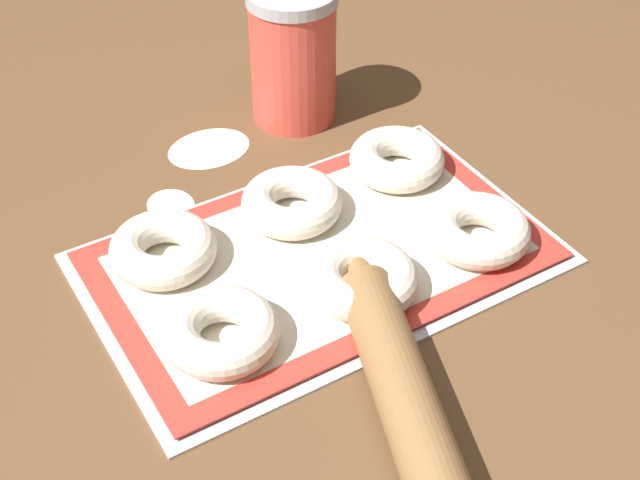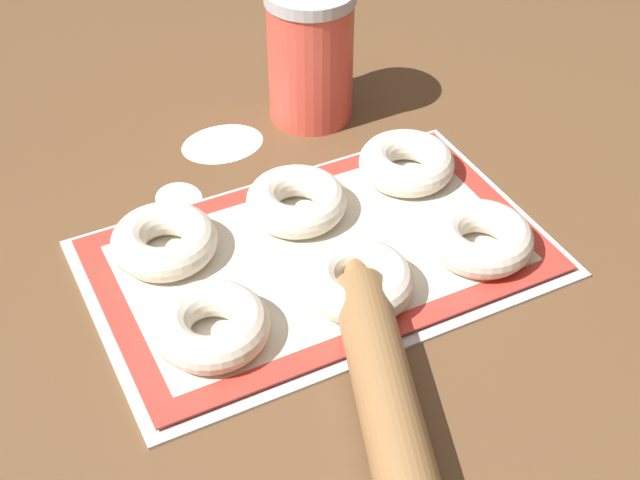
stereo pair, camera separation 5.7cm
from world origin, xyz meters
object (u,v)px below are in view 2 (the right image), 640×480
(bagel_front_center, at_px, (359,281))
(bagel_back_center, at_px, (296,201))
(bagel_back_right, at_px, (407,163))
(flour_canister, at_px, (311,55))
(bagel_front_left, at_px, (211,326))
(bagel_back_left, at_px, (164,241))
(bagel_front_right, at_px, (480,238))
(rolling_pin, at_px, (391,416))
(baking_tray, at_px, (320,258))

(bagel_front_center, height_order, bagel_back_center, same)
(bagel_back_right, distance_m, flour_canister, 0.21)
(bagel_front_left, height_order, bagel_back_left, same)
(bagel_front_right, relative_size, bagel_back_right, 1.00)
(bagel_front_right, xyz_separation_m, bagel_back_right, (0.00, 0.16, 0.00))
(bagel_front_right, bearing_deg, rolling_pin, -141.78)
(bagel_back_right, xyz_separation_m, flour_canister, (-0.04, 0.19, 0.06))
(bagel_front_left, height_order, bagel_front_center, same)
(bagel_front_center, xyz_separation_m, bagel_back_left, (-0.16, 0.15, 0.00))
(bagel_front_left, xyz_separation_m, bagel_back_center, (0.16, 0.14, 0.00))
(bagel_front_right, distance_m, bagel_back_center, 0.22)
(baking_tray, relative_size, bagel_back_right, 4.32)
(baking_tray, distance_m, bagel_front_left, 0.17)
(bagel_front_left, bearing_deg, bagel_back_left, 89.63)
(bagel_front_left, bearing_deg, bagel_back_right, 25.27)
(bagel_front_left, bearing_deg, bagel_front_right, -1.76)
(bagel_front_center, distance_m, bagel_back_left, 0.22)
(flour_canister, distance_m, rolling_pin, 0.55)
(baking_tray, xyz_separation_m, bagel_back_right, (0.16, 0.08, 0.03))
(bagel_front_center, height_order, bagel_back_right, same)
(bagel_back_right, relative_size, flour_canister, 0.64)
(bagel_front_left, height_order, bagel_back_right, same)
(bagel_front_right, xyz_separation_m, bagel_back_left, (-0.31, 0.15, 0.00))
(bagel_front_center, height_order, bagel_front_right, same)
(bagel_back_center, bearing_deg, baking_tray, -95.11)
(bagel_back_right, bearing_deg, bagel_front_left, -154.73)
(bagel_front_center, relative_size, bagel_back_center, 1.00)
(bagel_back_left, relative_size, bagel_back_center, 1.00)
(bagel_front_right, distance_m, flour_canister, 0.36)
(bagel_back_left, xyz_separation_m, bagel_back_right, (0.31, 0.01, 0.00))
(bagel_back_left, bearing_deg, rolling_pin, -72.09)
(bagel_back_center, bearing_deg, flour_canister, 59.54)
(bagel_front_right, bearing_deg, flour_canister, 95.83)
(bagel_back_right, bearing_deg, bagel_front_right, -90.04)
(bagel_back_left, xyz_separation_m, flour_canister, (0.28, 0.20, 0.06))
(bagel_front_left, height_order, bagel_front_right, same)
(bagel_back_center, bearing_deg, rolling_pin, -100.30)
(baking_tray, xyz_separation_m, flour_canister, (0.12, 0.27, 0.09))
(bagel_front_left, bearing_deg, flour_canister, 50.71)
(bagel_front_right, bearing_deg, bagel_back_right, 89.96)
(baking_tray, height_order, bagel_back_left, bagel_back_left)
(bagel_front_left, xyz_separation_m, bagel_front_center, (0.16, -0.01, 0.00))
(bagel_back_left, relative_size, bagel_back_right, 1.00)
(bagel_front_center, bearing_deg, baking_tray, 94.82)
(baking_tray, xyz_separation_m, bagel_front_left, (-0.16, -0.07, 0.03))
(flour_canister, height_order, rolling_pin, flour_canister)
(baking_tray, height_order, flour_canister, flour_canister)
(bagel_front_left, bearing_deg, rolling_pin, -59.37)
(baking_tray, relative_size, bagel_front_left, 4.32)
(bagel_front_left, relative_size, bagel_front_center, 1.00)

